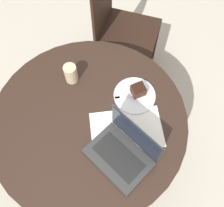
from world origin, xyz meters
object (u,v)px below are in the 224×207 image
Objects in this scene: coffee_glass at (71,74)px; laptop at (123,151)px; chair at (119,27)px; plate at (135,96)px.

coffee_glass is 0.51m from laptop.
chair is 0.70m from coffee_glass.
chair is at bearing -45.18° from laptop.
laptop is (0.20, 0.26, 0.03)m from plate.
chair is 4.35× the size of plate.
laptop is at bearing 97.86° from coffee_glass.
coffee_glass is (0.27, -0.25, 0.05)m from plate.
laptop reaches higher than plate.
chair reaches higher than laptop.
laptop is (-0.07, 0.51, -0.02)m from coffee_glass.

